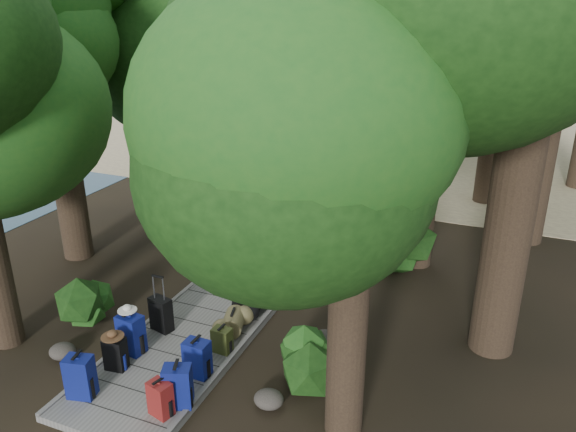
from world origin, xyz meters
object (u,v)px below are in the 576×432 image
at_px(backpack_left_b, 115,352).
at_px(duffel_right_black, 251,303).
at_px(kayak, 282,145).
at_px(duffel_right_khaki, 233,322).
at_px(backpack_right_c, 197,357).
at_px(sun_lounger, 442,156).
at_px(backpack_left_a, 80,375).
at_px(backpack_right_d, 222,339).
at_px(backpack_right_b, 178,384).
at_px(suitcase_on_boardwalk, 161,314).
at_px(backpack_right_a, 160,397).
at_px(backpack_left_c, 131,332).
at_px(lone_suitcase_on_sand, 364,169).

distance_m(backpack_left_b, duffel_right_black, 2.69).
bearing_deg(kayak, duffel_right_khaki, -90.30).
height_order(backpack_right_c, sun_lounger, backpack_right_c).
bearing_deg(kayak, duffel_right_black, -89.23).
height_order(duffel_right_khaki, kayak, duffel_right_khaki).
relative_size(backpack_left_a, backpack_right_d, 1.55).
xyz_separation_m(backpack_left_a, sun_lounger, (3.17, 14.91, -0.16)).
bearing_deg(backpack_left_a, backpack_right_b, 1.23).
height_order(backpack_right_c, suitcase_on_boardwalk, backpack_right_c).
bearing_deg(backpack_right_d, backpack_right_a, -89.43).
bearing_deg(kayak, sun_lounger, -17.26).
relative_size(duffel_right_black, kayak, 0.17).
height_order(backpack_right_c, duffel_right_black, backpack_right_c).
xyz_separation_m(backpack_left_a, suitcase_on_boardwalk, (0.09, 1.97, -0.06)).
bearing_deg(duffel_right_black, backpack_left_b, -94.27).
height_order(backpack_right_b, duffel_right_black, backpack_right_b).
xyz_separation_m(backpack_left_c, suitcase_on_boardwalk, (0.07, 0.76, -0.07)).
bearing_deg(backpack_left_c, suitcase_on_boardwalk, 91.71).
xyz_separation_m(backpack_right_b, kayak, (-4.40, 14.31, -0.29)).
relative_size(backpack_right_b, kayak, 0.21).
xyz_separation_m(backpack_right_a, kayak, (-4.27, 14.57, -0.22)).
bearing_deg(backpack_left_b, backpack_left_c, 87.94).
bearing_deg(suitcase_on_boardwalk, backpack_right_d, 7.09).
bearing_deg(lone_suitcase_on_sand, backpack_left_c, -92.47).
bearing_deg(duffel_right_black, backpack_left_c, -100.60).
height_order(backpack_right_c, kayak, backpack_right_c).
distance_m(backpack_right_b, duffel_right_black, 2.75).
height_order(duffel_right_khaki, sun_lounger, sun_lounger).
height_order(duffel_right_khaki, lone_suitcase_on_sand, lone_suitcase_on_sand).
bearing_deg(backpack_right_a, lone_suitcase_on_sand, 106.40).
relative_size(backpack_left_b, suitcase_on_boardwalk, 0.97).
relative_size(backpack_left_b, sun_lounger, 0.31).
bearing_deg(backpack_right_a, duffel_right_khaki, 105.63).
height_order(backpack_left_a, backpack_right_d, backpack_left_a).
height_order(backpack_left_b, backpack_right_a, backpack_left_b).
distance_m(backpack_left_b, backpack_right_d, 1.72).
distance_m(backpack_left_c, duffel_right_khaki, 1.77).
relative_size(backpack_left_a, kayak, 0.21).
bearing_deg(kayak, backpack_right_c, -91.84).
relative_size(duffel_right_black, lone_suitcase_on_sand, 1.00).
relative_size(suitcase_on_boardwalk, kayak, 0.18).
bearing_deg(backpack_right_a, sun_lounger, 97.89).
height_order(backpack_right_a, duffel_right_black, backpack_right_a).
distance_m(backpack_left_b, backpack_right_b, 1.45).
bearing_deg(backpack_right_a, backpack_right_b, 78.87).
bearing_deg(duffel_right_black, backpack_right_d, -61.98).
height_order(backpack_left_a, backpack_left_c, backpack_left_c).
xyz_separation_m(backpack_left_c, lone_suitcase_on_sand, (1.01, 11.10, -0.18)).
bearing_deg(backpack_right_b, sun_lounger, 61.59).
xyz_separation_m(backpack_right_d, kayak, (-4.35, 12.89, -0.16)).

